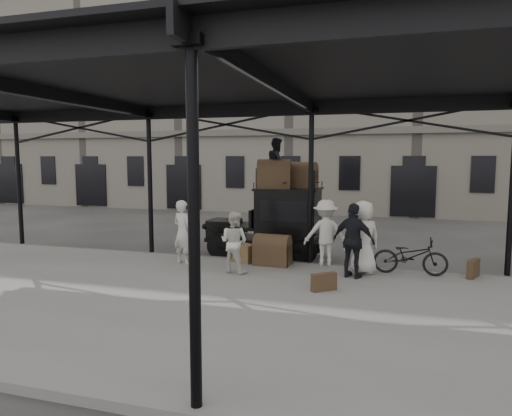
{
  "coord_description": "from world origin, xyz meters",
  "views": [
    {
      "loc": [
        2.15,
        -10.53,
        3.09
      ],
      "look_at": [
        -1.47,
        1.6,
        1.7
      ],
      "focal_mm": 32.0,
      "sensor_mm": 36.0,
      "label": 1
    }
  ],
  "objects": [
    {
      "name": "porter_official",
      "position": [
        1.3,
        0.69,
        1.07
      ],
      "size": [
        1.17,
        0.79,
        1.85
      ],
      "primitive_type": "imported",
      "rotation": [
        0.0,
        0.0,
        2.8
      ],
      "color": "black",
      "rests_on": "platform"
    },
    {
      "name": "wicker_hamper",
      "position": [
        -1.8,
        1.58,
        0.4
      ],
      "size": [
        0.72,
        0.64,
        0.5
      ],
      "primitive_type": "cube",
      "rotation": [
        0.0,
        0.0,
        -0.37
      ],
      "color": "brown",
      "rests_on": "platform"
    },
    {
      "name": "porter_centre",
      "position": [
        1.49,
        1.18,
        1.09
      ],
      "size": [
        1.09,
        0.97,
        1.87
      ],
      "primitive_type": "imported",
      "rotation": [
        0.0,
        0.0,
        3.66
      ],
      "color": "beige",
      "rests_on": "platform"
    },
    {
      "name": "building_frontage",
      "position": [
        0.0,
        18.0,
        7.0
      ],
      "size": [
        64.0,
        8.0,
        14.0
      ],
      "primitive_type": "cube",
      "color": "slate",
      "rests_on": "ground"
    },
    {
      "name": "steamer_trunk_platform",
      "position": [
        -0.95,
        1.44,
        0.51
      ],
      "size": [
        1.01,
        0.66,
        0.72
      ],
      "primitive_type": null,
      "rotation": [
        0.0,
        0.0,
        -0.07
      ],
      "color": "#473521",
      "rests_on": "platform"
    },
    {
      "name": "steamer_trunk_roof_near",
      "position": [
        -1.25,
        2.79,
        2.54
      ],
      "size": [
        1.07,
        0.76,
        0.73
      ],
      "primitive_type": null,
      "rotation": [
        0.0,
        0.0,
        0.16
      ],
      "color": "#473521",
      "rests_on": "taxi"
    },
    {
      "name": "platform",
      "position": [
        0.0,
        -2.0,
        0.07
      ],
      "size": [
        28.0,
        8.0,
        0.15
      ],
      "primitive_type": "cube",
      "color": "slate",
      "rests_on": "ground"
    },
    {
      "name": "porter_roof",
      "position": [
        -1.2,
        2.94,
        2.94
      ],
      "size": [
        0.72,
        0.84,
        1.51
      ],
      "primitive_type": "imported",
      "rotation": [
        0.0,
        0.0,
        1.79
      ],
      "color": "black",
      "rests_on": "taxi"
    },
    {
      "name": "steamer_trunk_roof_far",
      "position": [
        -0.5,
        3.24,
        2.51
      ],
      "size": [
        0.98,
        0.7,
        0.66
      ],
      "primitive_type": null,
      "rotation": [
        0.0,
        0.0,
        -0.18
      ],
      "color": "#473521",
      "rests_on": "taxi"
    },
    {
      "name": "porter_midleft",
      "position": [
        -1.69,
        0.37,
        0.94
      ],
      "size": [
        0.88,
        0.75,
        1.59
      ],
      "primitive_type": "imported",
      "rotation": [
        0.0,
        0.0,
        2.93
      ],
      "color": "beige",
      "rests_on": "platform"
    },
    {
      "name": "bicycle",
      "position": [
        2.66,
        1.44,
        0.62
      ],
      "size": [
        1.81,
        0.64,
        0.95
      ],
      "primitive_type": "imported",
      "rotation": [
        0.0,
        0.0,
        1.57
      ],
      "color": "black",
      "rests_on": "platform"
    },
    {
      "name": "porter_right",
      "position": [
        0.45,
        1.8,
        1.06
      ],
      "size": [
        1.32,
        0.99,
        1.81
      ],
      "primitive_type": "imported",
      "rotation": [
        0.0,
        0.0,
        3.44
      ],
      "color": "silver",
      "rests_on": "platform"
    },
    {
      "name": "canopy",
      "position": [
        0.0,
        -1.72,
        4.6
      ],
      "size": [
        22.5,
        9.0,
        4.74
      ],
      "color": "black",
      "rests_on": "ground"
    },
    {
      "name": "taxi",
      "position": [
        -1.17,
        3.03,
        1.2
      ],
      "size": [
        3.65,
        1.55,
        2.18
      ],
      "color": "black",
      "rests_on": "ground"
    },
    {
      "name": "porter_left",
      "position": [
        -3.38,
        0.88,
        1.04
      ],
      "size": [
        0.76,
        0.62,
        1.79
      ],
      "primitive_type": "imported",
      "rotation": [
        0.0,
        0.0,
        2.8
      ],
      "color": "beige",
      "rests_on": "platform"
    },
    {
      "name": "suitcase_upright",
      "position": [
        4.15,
        1.56,
        0.38
      ],
      "size": [
        0.39,
        0.61,
        0.45
      ],
      "primitive_type": "cube",
      "rotation": [
        0.0,
        0.0,
        -0.43
      ],
      "color": "#473521",
      "rests_on": "platform"
    },
    {
      "name": "ground",
      "position": [
        0.0,
        0.0,
        0.0
      ],
      "size": [
        120.0,
        120.0,
        0.0
      ],
      "primitive_type": "plane",
      "color": "#383533",
      "rests_on": "ground"
    },
    {
      "name": "suitcase_flat",
      "position": [
        0.77,
        -0.63,
        0.35
      ],
      "size": [
        0.56,
        0.49,
        0.4
      ],
      "primitive_type": "cube",
      "rotation": [
        0.0,
        0.0,
        0.68
      ],
      "color": "#473521",
      "rests_on": "platform"
    }
  ]
}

